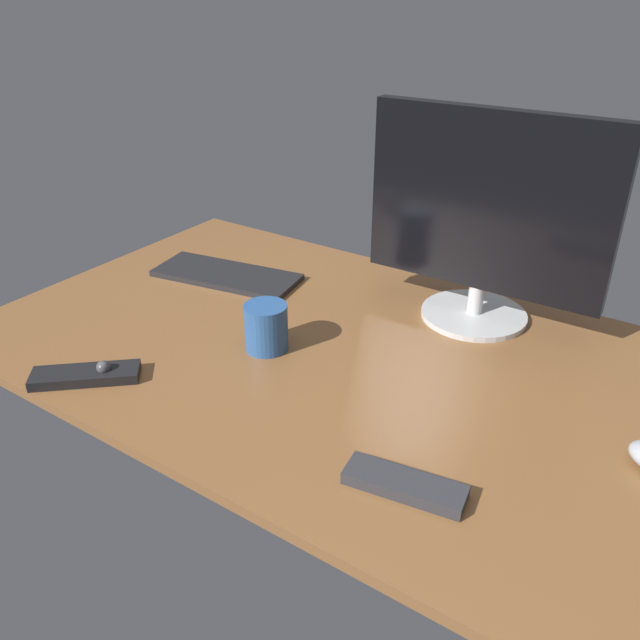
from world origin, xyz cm
name	(u,v)px	position (x,y,z in cm)	size (l,w,h in cm)	color
desk	(339,353)	(0.00, 0.00, 1.00)	(140.00, 84.00, 2.00)	brown
monitor	(487,215)	(16.35, 26.62, 24.28)	(48.10, 21.68, 42.13)	beige
keyboard	(227,275)	(-39.37, 12.62, 2.67)	(34.23, 13.38, 1.34)	black
media_remote	(87,375)	(-31.22, -33.63, 3.02)	(17.61, 16.64, 3.53)	black
tv_remote	(405,485)	(27.89, -26.94, 2.98)	(17.05, 5.34, 1.95)	#2D2D33
coffee_mug	(266,327)	(-11.62, -7.37, 6.56)	(8.22, 8.22, 9.13)	#28518C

